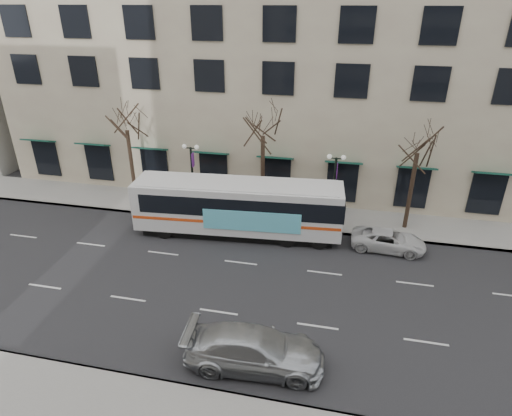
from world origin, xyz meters
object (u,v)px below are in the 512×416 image
(lamp_post_right, at_px, (334,187))
(city_bus, at_px, (239,206))
(tree_far_right, at_px, (420,139))
(lamp_post_left, at_px, (193,175))
(white_pickup, at_px, (388,240))
(tree_far_mid, at_px, (263,122))
(silver_car, at_px, (254,349))
(tree_far_left, at_px, (125,117))

(lamp_post_right, bearing_deg, city_bus, -158.10)
(tree_far_right, height_order, lamp_post_left, tree_far_right)
(white_pickup, bearing_deg, tree_far_mid, 74.66)
(tree_far_right, relative_size, lamp_post_left, 1.55)
(tree_far_right, distance_m, silver_car, 16.89)
(tree_far_left, distance_m, lamp_post_right, 15.48)
(tree_far_mid, relative_size, silver_car, 1.42)
(tree_far_left, bearing_deg, city_bus, -18.32)
(silver_car, xyz_separation_m, white_pickup, (6.17, 11.10, -0.24))
(white_pickup, bearing_deg, silver_car, 154.53)
(city_bus, bearing_deg, tree_far_mid, 67.82)
(tree_far_mid, xyz_separation_m, tree_far_right, (10.00, -0.00, -0.48))
(tree_far_left, bearing_deg, tree_far_mid, 0.00)
(tree_far_left, distance_m, tree_far_mid, 10.00)
(tree_far_mid, relative_size, lamp_post_left, 1.64)
(tree_far_left, xyz_separation_m, tree_far_mid, (10.00, 0.00, 0.21))
(silver_car, bearing_deg, white_pickup, -32.85)
(tree_far_left, relative_size, silver_car, 1.39)
(lamp_post_left, distance_m, white_pickup, 14.08)
(tree_far_left, relative_size, white_pickup, 1.82)
(city_bus, height_order, silver_car, city_bus)
(tree_far_mid, bearing_deg, silver_car, -79.85)
(silver_car, distance_m, white_pickup, 12.70)
(city_bus, xyz_separation_m, silver_car, (3.47, -11.09, -1.14))
(lamp_post_left, bearing_deg, lamp_post_right, 0.00)
(city_bus, bearing_deg, lamp_post_left, 144.76)
(tree_far_left, height_order, white_pickup, tree_far_left)
(tree_far_mid, distance_m, lamp_post_left, 6.40)
(tree_far_mid, height_order, white_pickup, tree_far_mid)
(city_bus, distance_m, silver_car, 11.68)
(lamp_post_right, xyz_separation_m, city_bus, (-5.96, -2.40, -0.93))
(tree_far_mid, xyz_separation_m, city_bus, (-0.95, -3.00, -4.89))
(tree_far_mid, bearing_deg, city_bus, -107.61)
(lamp_post_left, height_order, lamp_post_right, same)
(lamp_post_right, relative_size, city_bus, 0.38)
(tree_far_left, xyz_separation_m, silver_car, (12.52, -14.09, -5.83))
(lamp_post_right, bearing_deg, silver_car, -100.44)
(tree_far_left, distance_m, lamp_post_left, 6.29)
(tree_far_left, relative_size, tree_far_right, 1.03)
(city_bus, bearing_deg, tree_far_right, 10.73)
(tree_far_right, bearing_deg, silver_car, -117.96)
(white_pickup, bearing_deg, city_bus, 93.67)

